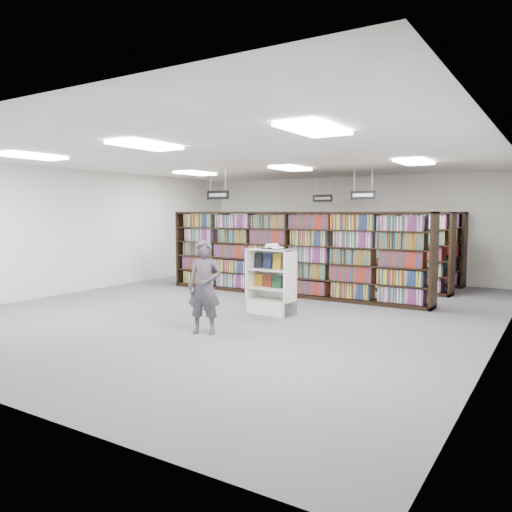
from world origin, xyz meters
The scene contains 20 objects.
floor centered at (0.00, 0.00, 0.00)m, with size 12.00×12.00×0.00m, color #5A5B60.
ceiling centered at (0.00, 0.00, 3.20)m, with size 10.00×12.00×0.10m, color white.
wall_back centered at (0.00, 6.00, 1.60)m, with size 10.00×0.10×3.20m, color silver.
wall_left centered at (-5.00, 0.00, 1.60)m, with size 0.10×12.00×3.20m, color silver.
wall_right centered at (5.00, 0.00, 1.60)m, with size 0.10×12.00×3.20m, color silver.
bookshelf_row_near centered at (0.00, 2.00, 1.05)m, with size 7.00×0.60×2.10m.
bookshelf_row_mid centered at (0.00, 4.00, 1.05)m, with size 7.00×0.60×2.10m.
bookshelf_row_far centered at (0.00, 5.70, 1.05)m, with size 7.00×0.60×2.10m.
aisle_sign_left centered at (-1.50, 1.00, 2.53)m, with size 0.65×0.02×0.80m.
aisle_sign_right centered at (1.50, 3.00, 2.53)m, with size 0.65×0.02×0.80m.
aisle_sign_center centered at (-0.50, 5.00, 2.53)m, with size 0.65×0.02×0.80m.
troffer_front_left centered at (-3.00, -3.00, 3.16)m, with size 0.60×1.20×0.04m, color white.
troffer_front_center centered at (0.00, -3.00, 3.16)m, with size 0.60×1.20×0.04m, color white.
troffer_front_right centered at (3.00, -3.00, 3.16)m, with size 0.60×1.20×0.04m, color white.
troffer_back_left centered at (-3.00, 2.00, 3.16)m, with size 0.60×1.20×0.04m, color white.
troffer_back_center centered at (0.00, 2.00, 3.16)m, with size 0.60×1.20×0.04m, color white.
troffer_back_right centered at (3.00, 2.00, 3.16)m, with size 0.60×1.20×0.04m, color white.
endcap_display centered at (0.75, -0.22, 0.46)m, with size 0.98×0.52×1.34m.
open_book centered at (0.78, -0.25, 1.38)m, with size 0.64×0.45×0.13m.
shopper centered at (0.64, -2.31, 0.81)m, with size 0.59×0.39×1.61m, color #4C4752.
Camera 1 is at (5.85, -9.00, 2.08)m, focal length 35.00 mm.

